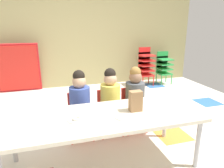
{
  "coord_description": "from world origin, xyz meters",
  "views": [
    {
      "loc": [
        -0.64,
        -2.69,
        1.47
      ],
      "look_at": [
        0.01,
        -0.53,
        0.82
      ],
      "focal_mm": 33.78,
      "sensor_mm": 36.0,
      "label": 1
    }
  ],
  "objects_px": {
    "kid_chair_green_stack": "(164,66)",
    "donut_powdered_on_plate": "(77,118)",
    "craft_table": "(103,119)",
    "seated_child_middle_seat": "(110,96)",
    "folded_activity_table": "(18,68)",
    "seated_child_near_camera": "(80,99)",
    "paper_bag_brown": "(136,101)",
    "kid_chair_red_stack": "(146,64)",
    "seated_child_far_right": "(135,93)",
    "paper_plate_center_table": "(124,117)",
    "paper_plate_near_edge": "(77,120)"
  },
  "relations": [
    {
      "from": "craft_table",
      "to": "paper_plate_center_table",
      "type": "bearing_deg",
      "value": -29.21
    },
    {
      "from": "craft_table",
      "to": "folded_activity_table",
      "type": "relative_size",
      "value": 1.85
    },
    {
      "from": "kid_chair_red_stack",
      "to": "paper_plate_center_table",
      "type": "distance_m",
      "value": 3.21
    },
    {
      "from": "kid_chair_green_stack",
      "to": "kid_chair_red_stack",
      "type": "bearing_deg",
      "value": 179.97
    },
    {
      "from": "seated_child_near_camera",
      "to": "seated_child_far_right",
      "type": "height_order",
      "value": "same"
    },
    {
      "from": "seated_child_near_camera",
      "to": "paper_bag_brown",
      "type": "xyz_separation_m",
      "value": [
        0.51,
        -0.59,
        0.13
      ]
    },
    {
      "from": "paper_bag_brown",
      "to": "paper_plate_near_edge",
      "type": "relative_size",
      "value": 1.22
    },
    {
      "from": "kid_chair_green_stack",
      "to": "paper_plate_near_edge",
      "type": "xyz_separation_m",
      "value": [
        -2.53,
        -2.73,
        0.12
      ]
    },
    {
      "from": "folded_activity_table",
      "to": "kid_chair_green_stack",
      "type": "bearing_deg",
      "value": -4.22
    },
    {
      "from": "kid_chair_red_stack",
      "to": "kid_chair_green_stack",
      "type": "relative_size",
      "value": 1.15
    },
    {
      "from": "seated_child_far_right",
      "to": "folded_activity_table",
      "type": "relative_size",
      "value": 0.84
    },
    {
      "from": "seated_child_far_right",
      "to": "kid_chair_red_stack",
      "type": "relative_size",
      "value": 1.0
    },
    {
      "from": "seated_child_middle_seat",
      "to": "kid_chair_green_stack",
      "type": "bearing_deg",
      "value": 45.98
    },
    {
      "from": "craft_table",
      "to": "kid_chair_red_stack",
      "type": "relative_size",
      "value": 2.18
    },
    {
      "from": "craft_table",
      "to": "kid_chair_red_stack",
      "type": "xyz_separation_m",
      "value": [
        1.76,
        2.69,
        -0.01
      ]
    },
    {
      "from": "seated_child_far_right",
      "to": "paper_bag_brown",
      "type": "bearing_deg",
      "value": -112.24
    },
    {
      "from": "kid_chair_green_stack",
      "to": "donut_powdered_on_plate",
      "type": "height_order",
      "value": "kid_chair_green_stack"
    },
    {
      "from": "kid_chair_green_stack",
      "to": "paper_bag_brown",
      "type": "relative_size",
      "value": 3.64
    },
    {
      "from": "craft_table",
      "to": "seated_child_far_right",
      "type": "xyz_separation_m",
      "value": [
        0.6,
        0.61,
        0.03
      ]
    },
    {
      "from": "seated_child_middle_seat",
      "to": "kid_chair_green_stack",
      "type": "relative_size",
      "value": 1.15
    },
    {
      "from": "craft_table",
      "to": "seated_child_near_camera",
      "type": "distance_m",
      "value": 0.63
    },
    {
      "from": "kid_chair_red_stack",
      "to": "paper_plate_center_table",
      "type": "xyz_separation_m",
      "value": [
        -1.57,
        -2.8,
        0.06
      ]
    },
    {
      "from": "kid_chair_red_stack",
      "to": "folded_activity_table",
      "type": "bearing_deg",
      "value": 175.07
    },
    {
      "from": "kid_chair_red_stack",
      "to": "paper_plate_near_edge",
      "type": "height_order",
      "value": "kid_chair_red_stack"
    },
    {
      "from": "seated_child_middle_seat",
      "to": "folded_activity_table",
      "type": "relative_size",
      "value": 0.84
    },
    {
      "from": "folded_activity_table",
      "to": "paper_plate_center_table",
      "type": "distance_m",
      "value": 3.33
    },
    {
      "from": "seated_child_middle_seat",
      "to": "kid_chair_red_stack",
      "type": "relative_size",
      "value": 1.0
    },
    {
      "from": "paper_bag_brown",
      "to": "donut_powdered_on_plate",
      "type": "distance_m",
      "value": 0.64
    },
    {
      "from": "kid_chair_green_stack",
      "to": "paper_bag_brown",
      "type": "height_order",
      "value": "kid_chair_green_stack"
    },
    {
      "from": "seated_child_middle_seat",
      "to": "folded_activity_table",
      "type": "height_order",
      "value": "folded_activity_table"
    },
    {
      "from": "donut_powdered_on_plate",
      "to": "paper_bag_brown",
      "type": "bearing_deg",
      "value": 4.81
    },
    {
      "from": "seated_child_near_camera",
      "to": "kid_chair_red_stack",
      "type": "xyz_separation_m",
      "value": [
        1.91,
        2.08,
        -0.04
      ]
    },
    {
      "from": "seated_child_near_camera",
      "to": "kid_chair_red_stack",
      "type": "bearing_deg",
      "value": 47.41
    },
    {
      "from": "kid_chair_red_stack",
      "to": "paper_bag_brown",
      "type": "height_order",
      "value": "kid_chair_red_stack"
    },
    {
      "from": "seated_child_middle_seat",
      "to": "paper_plate_center_table",
      "type": "distance_m",
      "value": 0.72
    },
    {
      "from": "seated_child_far_right",
      "to": "paper_plate_near_edge",
      "type": "distance_m",
      "value": 1.09
    },
    {
      "from": "seated_child_near_camera",
      "to": "craft_table",
      "type": "bearing_deg",
      "value": -76.23
    },
    {
      "from": "seated_child_near_camera",
      "to": "donut_powdered_on_plate",
      "type": "distance_m",
      "value": 0.66
    },
    {
      "from": "seated_child_near_camera",
      "to": "kid_chair_green_stack",
      "type": "xyz_separation_m",
      "value": [
        2.41,
        2.08,
        -0.1
      ]
    },
    {
      "from": "seated_child_far_right",
      "to": "paper_plate_center_table",
      "type": "xyz_separation_m",
      "value": [
        -0.41,
        -0.72,
        0.02
      ]
    },
    {
      "from": "seated_child_near_camera",
      "to": "seated_child_far_right",
      "type": "distance_m",
      "value": 0.75
    },
    {
      "from": "kid_chair_red_stack",
      "to": "kid_chair_green_stack",
      "type": "distance_m",
      "value": 0.5
    },
    {
      "from": "kid_chair_green_stack",
      "to": "donut_powdered_on_plate",
      "type": "bearing_deg",
      "value": -132.89
    },
    {
      "from": "paper_bag_brown",
      "to": "paper_plate_near_edge",
      "type": "height_order",
      "value": "paper_bag_brown"
    },
    {
      "from": "folded_activity_table",
      "to": "paper_plate_near_edge",
      "type": "bearing_deg",
      "value": -73.73
    },
    {
      "from": "folded_activity_table",
      "to": "paper_plate_center_table",
      "type": "height_order",
      "value": "folded_activity_table"
    },
    {
      "from": "kid_chair_green_stack",
      "to": "craft_table",
      "type": "bearing_deg",
      "value": -130.01
    },
    {
      "from": "folded_activity_table",
      "to": "craft_table",
      "type": "bearing_deg",
      "value": -68.83
    },
    {
      "from": "paper_bag_brown",
      "to": "donut_powdered_on_plate",
      "type": "relative_size",
      "value": 2.3
    },
    {
      "from": "kid_chair_red_stack",
      "to": "folded_activity_table",
      "type": "xyz_separation_m",
      "value": [
        -2.9,
        0.25,
        0.02
      ]
    }
  ]
}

